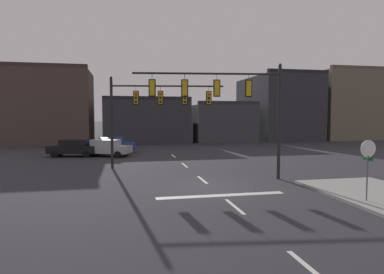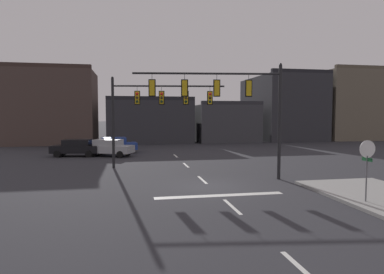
% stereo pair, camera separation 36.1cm
% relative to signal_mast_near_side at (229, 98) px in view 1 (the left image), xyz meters
% --- Properties ---
extents(ground_plane, '(400.00, 400.00, 0.00)m').
position_rel_signal_mast_near_side_xyz_m(ground_plane, '(-1.60, -1.81, -4.96)').
color(ground_plane, '#2B2B30').
extents(stop_bar_paint, '(6.40, 0.50, 0.01)m').
position_rel_signal_mast_near_side_xyz_m(stop_bar_paint, '(-1.60, -3.81, -4.96)').
color(stop_bar_paint, silver).
rests_on(stop_bar_paint, ground).
extents(lane_centreline, '(0.16, 26.40, 0.01)m').
position_rel_signal_mast_near_side_xyz_m(lane_centreline, '(-1.60, 0.19, -4.96)').
color(lane_centreline, silver).
rests_on(lane_centreline, ground).
extents(signal_mast_near_side, '(8.86, 1.37, 7.03)m').
position_rel_signal_mast_near_side_xyz_m(signal_mast_near_side, '(0.00, 0.00, 0.00)').
color(signal_mast_near_side, black).
rests_on(signal_mast_near_side, ground).
extents(signal_mast_far_side, '(8.24, 1.31, 6.72)m').
position_rel_signal_mast_near_side_xyz_m(signal_mast_far_side, '(-4.22, 5.39, -0.27)').
color(signal_mast_far_side, black).
rests_on(signal_mast_far_side, ground).
extents(stop_sign, '(0.76, 0.64, 2.83)m').
position_rel_signal_mast_near_side_xyz_m(stop_sign, '(4.24, -6.58, -2.82)').
color(stop_sign, '#56565B').
rests_on(stop_sign, ground).
extents(car_lot_nearside, '(4.63, 2.43, 1.61)m').
position_rel_signal_mast_near_side_xyz_m(car_lot_nearside, '(-10.93, 13.63, -4.11)').
color(car_lot_nearside, black).
rests_on(car_lot_nearside, ground).
extents(car_lot_middle, '(4.59, 2.26, 1.61)m').
position_rel_signal_mast_near_side_xyz_m(car_lot_middle, '(-7.44, 15.77, -4.11)').
color(car_lot_middle, navy).
rests_on(car_lot_middle, ground).
extents(car_lot_farside, '(4.75, 3.39, 1.61)m').
position_rel_signal_mast_near_side_xyz_m(car_lot_farside, '(-7.84, 13.04, -4.11)').
color(car_lot_farside, '#9EA0A5').
rests_on(car_lot_farside, ground).
extents(building_row, '(56.72, 13.76, 11.29)m').
position_rel_signal_mast_near_side_xyz_m(building_row, '(10.59, 30.86, -0.42)').
color(building_row, '#473833').
rests_on(building_row, ground).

